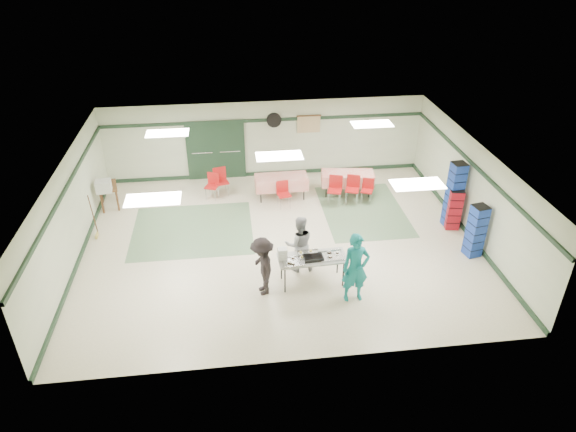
{
  "coord_description": "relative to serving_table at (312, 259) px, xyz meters",
  "views": [
    {
      "loc": [
        -1.28,
        -12.16,
        8.04
      ],
      "look_at": [
        0.19,
        -0.3,
        1.04
      ],
      "focal_mm": 32.0,
      "sensor_mm": 36.0,
      "label": 1
    }
  ],
  "objects": [
    {
      "name": "chair_a",
      "position": [
        1.99,
        4.06,
        -0.15
      ],
      "size": [
        0.54,
        0.54,
        0.91
      ],
      "rotation": [
        0.0,
        0.0,
        -0.35
      ],
      "color": "#B60E1D",
      "rests_on": "floor"
    },
    {
      "name": "wall_back",
      "position": [
        -0.6,
        6.42,
        0.64
      ],
      "size": [
        11.0,
        0.0,
        11.0
      ],
      "primitive_type": "plane",
      "rotation": [
        1.57,
        0.0,
        0.0
      ],
      "color": "#B4BEA2",
      "rests_on": "floor"
    },
    {
      "name": "dining_table_a",
      "position": [
        1.95,
        4.63,
        -0.14
      ],
      "size": [
        1.78,
        0.97,
        0.77
      ],
      "rotation": [
        0.0,
        0.0,
        -0.13
      ],
      "color": "red",
      "rests_on": "floor"
    },
    {
      "name": "trim_left",
      "position": [
        -6.07,
        1.92,
        1.34
      ],
      "size": [
        0.06,
        9.0,
        0.1
      ],
      "primitive_type": "cube",
      "rotation": [
        0.0,
        0.0,
        1.57
      ],
      "color": "#1B3321",
      "rests_on": "wall_back"
    },
    {
      "name": "ceiling",
      "position": [
        -0.6,
        1.92,
        1.99
      ],
      "size": [
        11.0,
        11.0,
        0.0
      ],
      "primitive_type": "plane",
      "rotation": [
        3.14,
        0.0,
        0.0
      ],
      "color": "silver",
      "rests_on": "wall_back"
    },
    {
      "name": "dining_table_b",
      "position": [
        -0.25,
        4.63,
        -0.14
      ],
      "size": [
        1.7,
        0.77,
        0.77
      ],
      "rotation": [
        0.0,
        0.0,
        0.01
      ],
      "color": "red",
      "rests_on": "floor"
    },
    {
      "name": "broom",
      "position": [
        -5.83,
        2.91,
        -0.0
      ],
      "size": [
        0.07,
        0.22,
        1.36
      ],
      "primitive_type": "cylinder",
      "rotation": [
        0.14,
        0.0,
        -0.19
      ],
      "color": "brown",
      "rests_on": "floor"
    },
    {
      "name": "chair_loose_b",
      "position": [
        -2.48,
        4.9,
        -0.19
      ],
      "size": [
        0.51,
        0.51,
        0.85
      ],
      "rotation": [
        0.0,
        0.0,
        -0.38
      ],
      "color": "#B60E1D",
      "rests_on": "floor"
    },
    {
      "name": "sheet_tray_left",
      "position": [
        -0.48,
        -0.15,
        0.06
      ],
      "size": [
        0.56,
        0.44,
        0.02
      ],
      "primitive_type": "cube",
      "rotation": [
        0.0,
        0.0,
        0.05
      ],
      "color": "silver",
      "rests_on": "serving_table"
    },
    {
      "name": "green_patch_a",
      "position": [
        -3.1,
        2.92,
        -0.71
      ],
      "size": [
        3.5,
        3.0,
        0.01
      ],
      "primitive_type": "cube",
      "color": "slate",
      "rests_on": "floor"
    },
    {
      "name": "green_patch_b",
      "position": [
        2.2,
        3.42,
        -0.71
      ],
      "size": [
        2.5,
        3.5,
        0.01
      ],
      "primitive_type": "cube",
      "color": "slate",
      "rests_on": "floor"
    },
    {
      "name": "double_door_left",
      "position": [
        -2.8,
        6.36,
        0.34
      ],
      "size": [
        0.9,
        0.06,
        2.1
      ],
      "primitive_type": "cube",
      "color": "gray",
      "rests_on": "floor"
    },
    {
      "name": "chair_loose_a",
      "position": [
        -2.22,
        5.11,
        -0.14
      ],
      "size": [
        0.52,
        0.52,
        0.93
      ],
      "rotation": [
        0.0,
        0.0,
        0.25
      ],
      "color": "#B60E1D",
      "rests_on": "floor"
    },
    {
      "name": "baking_pan",
      "position": [
        0.01,
        -0.07,
        0.09
      ],
      "size": [
        0.5,
        0.33,
        0.08
      ],
      "primitive_type": "cube",
      "rotation": [
        0.0,
        0.0,
        0.05
      ],
      "color": "black",
      "rests_on": "serving_table"
    },
    {
      "name": "chair_c",
      "position": [
        2.48,
        4.04,
        -0.24
      ],
      "size": [
        0.48,
        0.48,
        0.78
      ],
      "rotation": [
        0.0,
        0.0,
        -0.41
      ],
      "color": "#B60E1D",
      "rests_on": "floor"
    },
    {
      "name": "chair_d",
      "position": [
        -0.26,
        4.06,
        -0.2
      ],
      "size": [
        0.46,
        0.46,
        0.84
      ],
      "rotation": [
        0.0,
        0.0,
        0.19
      ],
      "color": "#B60E1D",
      "rests_on": "floor"
    },
    {
      "name": "double_door_right",
      "position": [
        -1.85,
        6.36,
        0.34
      ],
      "size": [
        0.9,
        0.06,
        2.1
      ],
      "primitive_type": "cube",
      "color": "gray",
      "rests_on": "floor"
    },
    {
      "name": "volunteer_teal",
      "position": [
        0.9,
        -0.75,
        0.19
      ],
      "size": [
        0.68,
        0.46,
        1.8
      ],
      "primitive_type": "imported",
      "rotation": [
        0.0,
        0.0,
        0.05
      ],
      "color": "#127B81",
      "rests_on": "floor"
    },
    {
      "name": "sheet_tray_mid",
      "position": [
        -0.08,
        0.1,
        0.06
      ],
      "size": [
        0.56,
        0.43,
        0.02
      ],
      "primitive_type": "cube",
      "rotation": [
        0.0,
        0.0,
        0.05
      ],
      "color": "silver",
      "rests_on": "serving_table"
    },
    {
      "name": "scroll_banner",
      "position": [
        0.9,
        6.36,
        1.14
      ],
      "size": [
        0.8,
        0.02,
        0.6
      ],
      "primitive_type": "cube",
      "color": "tan",
      "rests_on": "wall_back"
    },
    {
      "name": "wall_fan",
      "position": [
        -0.3,
        6.36,
        1.34
      ],
      "size": [
        0.5,
        0.1,
        0.5
      ],
      "primitive_type": "cylinder",
      "rotation": [
        1.57,
        0.0,
        0.0
      ],
      "color": "black",
      "rests_on": "wall_back"
    },
    {
      "name": "chair_b",
      "position": [
        1.42,
        4.06,
        -0.14
      ],
      "size": [
        0.55,
        0.55,
        0.93
      ],
      "rotation": [
        0.0,
        0.0,
        -0.32
      ],
      "color": "#B60E1D",
      "rests_on": "floor"
    },
    {
      "name": "trim_right",
      "position": [
        4.87,
        1.92,
        1.34
      ],
      "size": [
        0.06,
        9.0,
        0.1
      ],
      "primitive_type": "cube",
      "rotation": [
        0.0,
        0.0,
        1.57
      ],
      "color": "#1B3321",
      "rests_on": "wall_back"
    },
    {
      "name": "volunteer_grey",
      "position": [
        -0.24,
        0.61,
        0.07
      ],
      "size": [
        0.78,
        0.62,
        1.56
      ],
      "primitive_type": "imported",
      "rotation": [
        0.0,
        0.0,
        3.19
      ],
      "color": "gray",
      "rests_on": "floor"
    },
    {
      "name": "wall_left",
      "position": [
        -6.1,
        1.92,
        0.64
      ],
      "size": [
        0.0,
        9.0,
        9.0
      ],
      "primitive_type": "plane",
      "rotation": [
        1.57,
        0.0,
        1.57
      ],
      "color": "#B4BEA2",
      "rests_on": "floor"
    },
    {
      "name": "crate_stack_red",
      "position": [
        4.55,
        2.11,
        -0.08
      ],
      "size": [
        0.45,
        0.45,
        1.27
      ],
      "primitive_type": "cube",
      "rotation": [
        0.0,
        0.0,
        -0.17
      ],
      "color": "#A0101A",
      "rests_on": "floor"
    },
    {
      "name": "office_printer",
      "position": [
        -5.75,
        4.28,
        0.21
      ],
      "size": [
        0.5,
        0.45,
        0.36
      ],
      "primitive_type": "cube",
      "rotation": [
        0.0,
        0.0,
        0.12
      ],
      "color": "beige",
      "rests_on": "printer_table"
    },
    {
      "name": "crate_stack_blue_b",
      "position": [
        4.55,
        0.68,
        0.05
      ],
      "size": [
        0.46,
        0.46,
        1.52
      ],
      "primitive_type": "cube",
      "rotation": [
        0.0,
        0.0,
        0.2
      ],
      "color": "#1B3CA2",
      "rests_on": "floor"
    },
    {
      "name": "wall_right",
      "position": [
        4.9,
        1.92,
        0.64
      ],
      "size": [
        0.0,
        9.0,
        9.0
      ],
      "primitive_type": "plane",
      "rotation": [
        1.57,
        0.0,
        -1.57
      ],
      "color": "#B4BEA2",
      "rests_on": "floor"
    },
    {
      "name": "baseboard_back",
      "position": [
        -0.6,
        6.39,
        -0.65
      ],
      "size": [
        11.0,
        0.06,
        0.12
      ],
      "primitive_type": "cube",
      "color": "#1B3321",
      "rests_on": "floor"
    },
    {
      "name": "wall_front",
      "position": [
        -0.6,
        -2.58,
        0.64
      ],
      "size": [
        11.0,
        0.0,
        11.0
      ],
      "primitive_type": "plane",
      "rotation": [
        -1.57,
        0.0,
        0.0
      ],
      "color": "#B4BEA2",
      "rests_on": "floor"
    },
    {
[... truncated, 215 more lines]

